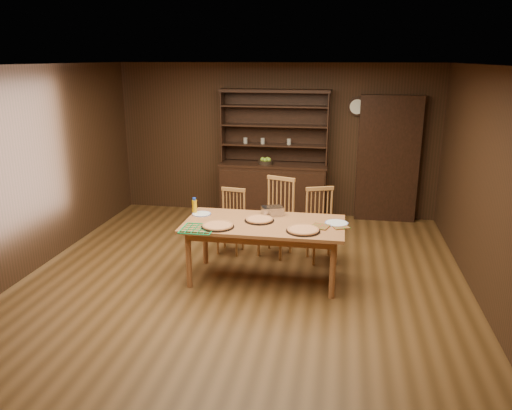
% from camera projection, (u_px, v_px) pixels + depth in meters
% --- Properties ---
extents(floor, '(6.00, 6.00, 0.00)m').
position_uv_depth(floor, '(242.00, 283.00, 6.17)').
color(floor, brown).
rests_on(floor, ground).
extents(room_shell, '(6.00, 6.00, 6.00)m').
position_uv_depth(room_shell, '(241.00, 157.00, 5.72)').
color(room_shell, silver).
rests_on(room_shell, floor).
extents(china_hutch, '(1.84, 0.52, 2.17)m').
position_uv_depth(china_hutch, '(273.00, 183.00, 8.60)').
color(china_hutch, black).
rests_on(china_hutch, floor).
extents(doorway, '(1.00, 0.18, 2.10)m').
position_uv_depth(doorway, '(388.00, 159.00, 8.29)').
color(doorway, black).
rests_on(doorway, floor).
extents(wall_clock, '(0.30, 0.05, 0.30)m').
position_uv_depth(wall_clock, '(357.00, 107.00, 8.19)').
color(wall_clock, black).
rests_on(wall_clock, room_shell).
extents(dining_table, '(1.94, 0.97, 0.75)m').
position_uv_depth(dining_table, '(264.00, 229.00, 6.08)').
color(dining_table, '#A7653A').
rests_on(dining_table, floor).
extents(chair_left, '(0.42, 0.40, 0.91)m').
position_uv_depth(chair_left, '(232.00, 219.00, 7.08)').
color(chair_left, '#BF8941').
rests_on(chair_left, floor).
extents(chair_center, '(0.56, 0.55, 1.09)m').
position_uv_depth(chair_center, '(278.00, 214.00, 6.97)').
color(chair_center, '#BF8941').
rests_on(chair_center, floor).
extents(chair_right, '(0.52, 0.51, 1.00)m').
position_uv_depth(chair_right, '(321.00, 222.00, 6.79)').
color(chair_right, '#BF8941').
rests_on(chair_right, floor).
extents(pizza_left, '(0.39, 0.39, 0.04)m').
position_uv_depth(pizza_left, '(218.00, 226.00, 5.89)').
color(pizza_left, black).
rests_on(pizza_left, dining_table).
extents(pizza_right, '(0.40, 0.40, 0.04)m').
position_uv_depth(pizza_right, '(303.00, 230.00, 5.75)').
color(pizza_right, black).
rests_on(pizza_right, dining_table).
extents(pizza_center, '(0.37, 0.37, 0.04)m').
position_uv_depth(pizza_center, '(259.00, 220.00, 6.12)').
color(pizza_center, black).
rests_on(pizza_center, dining_table).
extents(cooling_rack, '(0.40, 0.40, 0.02)m').
position_uv_depth(cooling_rack, '(198.00, 229.00, 5.83)').
color(cooling_rack, '#0B9746').
rests_on(cooling_rack, dining_table).
extents(plate_left, '(0.24, 0.24, 0.02)m').
position_uv_depth(plate_left, '(202.00, 214.00, 6.37)').
color(plate_left, white).
rests_on(plate_left, dining_table).
extents(plate_right, '(0.28, 0.28, 0.02)m').
position_uv_depth(plate_right, '(336.00, 223.00, 6.02)').
color(plate_right, white).
rests_on(plate_right, dining_table).
extents(foil_dish, '(0.31, 0.27, 0.11)m').
position_uv_depth(foil_dish, '(272.00, 211.00, 6.35)').
color(foil_dish, silver).
rests_on(foil_dish, dining_table).
extents(juice_bottle, '(0.06, 0.06, 0.21)m').
position_uv_depth(juice_bottle, '(194.00, 206.00, 6.40)').
color(juice_bottle, '#E2A00B').
rests_on(juice_bottle, dining_table).
extents(pot_holder_a, '(0.24, 0.24, 0.01)m').
position_uv_depth(pot_holder_a, '(340.00, 227.00, 5.90)').
color(pot_holder_a, '#B4141D').
rests_on(pot_holder_a, dining_table).
extents(pot_holder_b, '(0.26, 0.26, 0.02)m').
position_uv_depth(pot_holder_b, '(320.00, 226.00, 5.90)').
color(pot_holder_b, '#B4141D').
rests_on(pot_holder_b, dining_table).
extents(fruit_bowl, '(0.25, 0.25, 0.12)m').
position_uv_depth(fruit_bowl, '(266.00, 161.00, 8.44)').
color(fruit_bowl, black).
rests_on(fruit_bowl, china_hutch).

